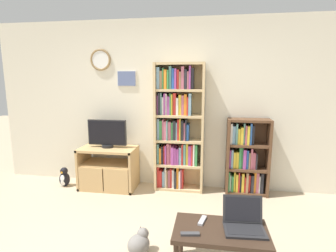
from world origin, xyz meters
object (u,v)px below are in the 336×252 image
television (107,134)px  penguin_figurine (64,178)px  laptop (244,221)px  coffee_table (220,235)px  cat (139,243)px  bookshelf_short (245,159)px  bookshelf_tall (177,128)px  remote_near_laptop (202,220)px  tv_stand (108,168)px  remote_far_from_laptop (190,234)px

television → penguin_figurine: television is taller
laptop → coffee_table: bearing=-169.8°
laptop → cat: 1.04m
bookshelf_short → cat: 2.06m
bookshelf_tall → penguin_figurine: 1.99m
remote_near_laptop → penguin_figurine: 2.67m
tv_stand → penguin_figurine: bearing=-175.2°
bookshelf_tall → coffee_table: bookshelf_tall is taller
coffee_table → penguin_figurine: size_ratio=2.64×
remote_far_from_laptop → penguin_figurine: (-2.14, 1.66, -0.28)m
bookshelf_short → remote_far_from_laptop: bookshelf_short is taller
tv_stand → remote_far_from_laptop: 2.23m
coffee_table → penguin_figurine: bearing=147.4°
coffee_table → laptop: 0.24m
penguin_figurine → television: bearing=8.1°
bookshelf_tall → remote_far_from_laptop: bearing=-79.3°
laptop → bookshelf_short: bearing=78.7°
tv_stand → penguin_figurine: tv_stand is taller
remote_far_from_laptop → coffee_table: bearing=-72.1°
tv_stand → bookshelf_tall: size_ratio=0.45×
bookshelf_tall → coffee_table: size_ratio=2.37×
laptop → penguin_figurine: laptop is taller
bookshelf_short → remote_far_from_laptop: 2.00m
bookshelf_short → tv_stand: bearing=-175.9°
bookshelf_short → remote_near_laptop: size_ratio=6.83×
laptop → remote_far_from_laptop: (-0.45, -0.18, -0.06)m
tv_stand → television: 0.54m
penguin_figurine → bookshelf_short: bearing=4.3°
television → coffee_table: size_ratio=0.74×
television → penguin_figurine: bearing=-171.9°
bookshelf_tall → bookshelf_short: 1.12m
bookshelf_short → penguin_figurine: bearing=-175.7°
penguin_figurine → tv_stand: bearing=4.8°
bookshelf_short → penguin_figurine: size_ratio=3.65×
tv_stand → remote_far_from_laptop: bearing=-50.6°
bookshelf_tall → bookshelf_short: bookshelf_tall is taller
remote_near_laptop → cat: remote_near_laptop is taller
television → laptop: (1.88, -1.59, -0.39)m
tv_stand → cat: (0.90, -1.48, -0.22)m
cat → tv_stand: bearing=151.7°
cat → penguin_figurine: penguin_figurine is taller
laptop → penguin_figurine: bearing=146.4°
television → cat: size_ratio=1.19×
laptop → remote_far_from_laptop: 0.49m
tv_stand → remote_far_from_laptop: (1.42, -1.73, 0.09)m
remote_near_laptop → coffee_table: bearing=-18.2°
bookshelf_short → coffee_table: bookshelf_short is taller
remote_near_laptop → remote_far_from_laptop: bearing=-98.4°
television → tv_stand: bearing=-73.1°
bookshelf_tall → laptop: 1.94m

